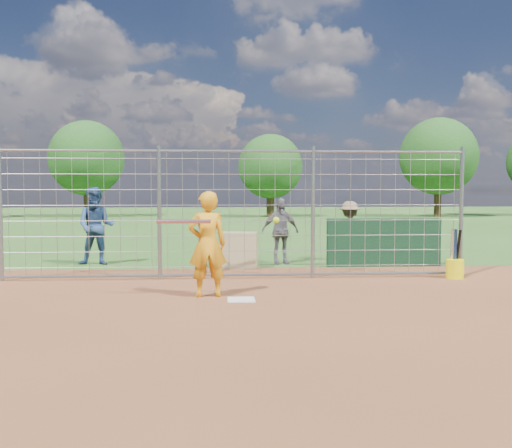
{
  "coord_description": "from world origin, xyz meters",
  "views": [
    {
      "loc": [
        -0.34,
        -9.11,
        1.74
      ],
      "look_at": [
        0.3,
        0.8,
        1.15
      ],
      "focal_mm": 40.0,
      "sensor_mm": 36.0,
      "label": 1
    }
  ],
  "objects": [
    {
      "name": "home_plate",
      "position": [
        0.0,
        -0.2,
        0.01
      ],
      "size": [
        0.43,
        0.43,
        0.02
      ],
      "primitive_type": "cube",
      "color": "silver",
      "rests_on": "ground"
    },
    {
      "name": "dugout_wall",
      "position": [
        3.4,
        3.6,
        0.55
      ],
      "size": [
        2.6,
        0.2,
        1.1
      ],
      "primitive_type": "cube",
      "color": "#11381E",
      "rests_on": "ground"
    },
    {
      "name": "bucket_with_bats",
      "position": [
        4.29,
        1.76,
        0.25
      ],
      "size": [
        0.34,
        0.34,
        0.98
      ],
      "color": "#FFF00D",
      "rests_on": "ground"
    },
    {
      "name": "infield_dirt",
      "position": [
        0.0,
        -3.0,
        0.01
      ],
      "size": [
        18.0,
        18.0,
        0.0
      ],
      "primitive_type": "plane",
      "color": "brown",
      "rests_on": "ground"
    },
    {
      "name": "ground",
      "position": [
        0.0,
        0.0,
        0.0
      ],
      "size": [
        100.0,
        100.0,
        0.0
      ],
      "primitive_type": "plane",
      "color": "#2D591E",
      "rests_on": "ground"
    },
    {
      "name": "bystander_b",
      "position": [
        1.09,
        4.23,
        0.78
      ],
      "size": [
        0.97,
        0.57,
        1.55
      ],
      "primitive_type": "imported",
      "rotation": [
        0.0,
        0.0,
        0.22
      ],
      "color": "#5E5D63",
      "rests_on": "ground"
    },
    {
      "name": "equipment_in_play",
      "position": [
        -0.55,
        -0.1,
        1.25
      ],
      "size": [
        1.94,
        0.28,
        0.11
      ],
      "color": "silver",
      "rests_on": "ground"
    },
    {
      "name": "tree_line",
      "position": [
        3.13,
        28.13,
        3.71
      ],
      "size": [
        44.66,
        6.72,
        6.48
      ],
      "color": "#3F2B19",
      "rests_on": "ground"
    },
    {
      "name": "batter",
      "position": [
        -0.53,
        0.12,
        0.86
      ],
      "size": [
        0.69,
        0.5,
        1.73
      ],
      "primitive_type": "imported",
      "rotation": [
        0.0,
        0.0,
        3.29
      ],
      "color": "orange",
      "rests_on": "ground"
    },
    {
      "name": "bystander_a",
      "position": [
        -3.21,
        4.32,
        0.91
      ],
      "size": [
        0.9,
        0.71,
        1.81
      ],
      "primitive_type": "imported",
      "rotation": [
        0.0,
        0.0,
        -0.03
      ],
      "color": "navy",
      "rests_on": "ground"
    },
    {
      "name": "equipment_bin",
      "position": [
        0.1,
        3.58,
        0.4
      ],
      "size": [
        0.87,
        0.66,
        0.8
      ],
      "primitive_type": "cube",
      "rotation": [
        0.0,
        0.0,
        -0.15
      ],
      "color": "tan",
      "rests_on": "ground"
    },
    {
      "name": "bystander_c",
      "position": [
        2.87,
        4.71,
        0.74
      ],
      "size": [
        1.01,
        0.66,
        1.47
      ],
      "primitive_type": "imported",
      "rotation": [
        0.0,
        0.0,
        3.27
      ],
      "color": "olive",
      "rests_on": "ground"
    },
    {
      "name": "backstop_fence",
      "position": [
        0.0,
        2.0,
        1.26
      ],
      "size": [
        9.08,
        0.08,
        2.6
      ],
      "color": "gray",
      "rests_on": "ground"
    }
  ]
}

